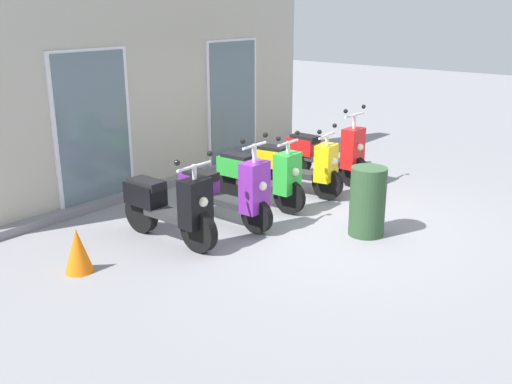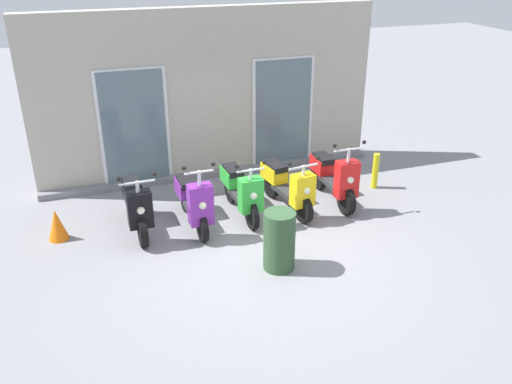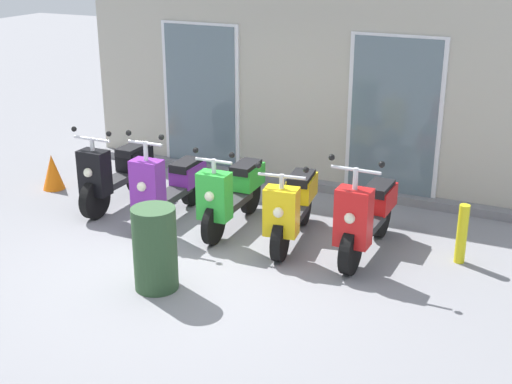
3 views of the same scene
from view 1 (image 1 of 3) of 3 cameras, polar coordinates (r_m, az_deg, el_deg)
name	(u,v)px [view 1 (image 1 of 3)]	position (r m, az deg, el deg)	size (l,w,h in m)	color
ground_plane	(325,223)	(8.12, 6.71, -3.07)	(40.00, 40.00, 0.00)	gray
storefront_facade	(163,88)	(9.76, -9.04, 9.99)	(6.80, 0.50, 3.29)	#B2AD9E
scooter_black	(169,206)	(7.38, -8.46, -1.39)	(0.61, 1.58, 1.21)	black
scooter_purple	(227,191)	(7.90, -2.90, 0.07)	(0.53, 1.59, 1.31)	black
scooter_green	(260,175)	(8.59, 0.42, 1.67)	(0.54, 1.59, 1.18)	black
scooter_yellow	(296,166)	(9.22, 3.96, 2.57)	(0.63, 1.60, 1.14)	black
scooter_red	(327,153)	(9.96, 6.96, 3.78)	(0.62, 1.66, 1.33)	black
trash_bin	(368,201)	(7.68, 10.84, -0.92)	(0.46, 0.46, 0.91)	#2D4C2D
traffic_cone	(78,250)	(6.85, -17.02, -5.47)	(0.32, 0.32, 0.52)	orange
curb_bollard	(345,147)	(10.99, 8.70, 4.32)	(0.12, 0.12, 0.70)	yellow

